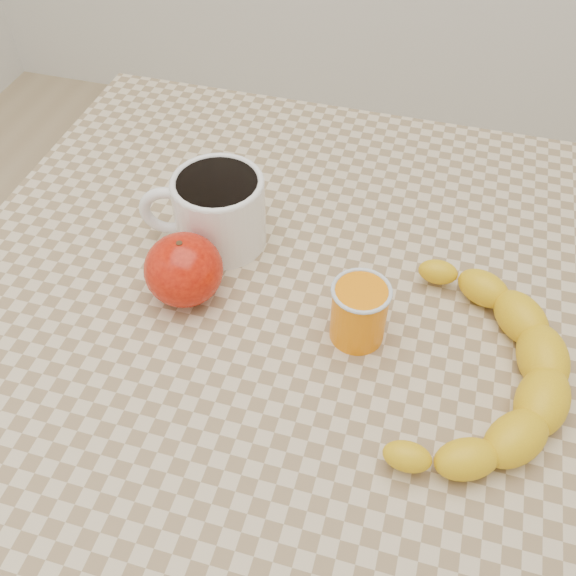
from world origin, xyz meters
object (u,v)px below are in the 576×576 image
(coffee_mug, at_px, (217,208))
(orange_juice_glass, at_px, (359,312))
(apple, at_px, (184,270))
(banana, at_px, (473,367))
(table, at_px, (288,347))

(coffee_mug, xyz_separation_m, orange_juice_glass, (0.19, -0.10, -0.01))
(apple, height_order, banana, apple)
(table, xyz_separation_m, orange_juice_glass, (0.08, -0.03, 0.12))
(table, height_order, coffee_mug, coffee_mug)
(orange_juice_glass, bearing_deg, banana, -13.39)
(banana, bearing_deg, table, 174.55)
(table, relative_size, apple, 7.14)
(apple, relative_size, banana, 0.32)
(orange_juice_glass, height_order, apple, apple)
(coffee_mug, relative_size, banana, 0.46)
(orange_juice_glass, xyz_separation_m, apple, (-0.19, 0.00, 0.00))
(coffee_mug, distance_m, orange_juice_glass, 0.21)
(apple, bearing_deg, banana, -6.09)
(apple, distance_m, banana, 0.32)
(banana, bearing_deg, orange_juice_glass, 176.42)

